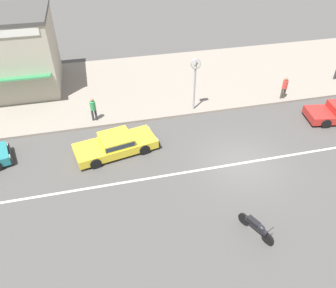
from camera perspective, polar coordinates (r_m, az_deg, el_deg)
The scene contains 9 objects.
ground_plane at distance 18.02m, azimuth 12.77°, elevation -3.26°, with size 160.00×160.00×0.00m, color #4C4947.
lane_centre_stripe at distance 18.01m, azimuth 12.77°, elevation -3.26°, with size 50.40×0.14×0.01m, color silver.
kerb_strip at distance 25.89m, azimuth 3.62°, elevation 11.29°, with size 68.00×10.00×0.15m, color gray.
sedan_yellow_4 at distance 18.23m, azimuth -9.03°, elevation 0.02°, with size 4.81×2.63×1.06m.
motorcycle_0 at distance 14.59m, azimuth 15.12°, elevation -13.74°, with size 0.94×1.73×0.80m.
street_clock at distance 20.62m, azimuth 4.77°, elevation 12.23°, with size 0.63×0.22×3.48m.
pedestrian_mid_kerb at distance 23.95m, azimuth 19.66°, elevation 9.43°, with size 0.34×0.34×1.56m.
pedestrian_far_end at distance 20.70m, azimuth -12.91°, elevation 6.16°, with size 0.34×0.34×1.53m.
shopfront_far_kios at distance 25.75m, azimuth -24.72°, elevation 14.49°, with size 5.04×6.35×5.30m.
Camera 1 is at (-6.96, -11.98, 11.51)m, focal length 35.00 mm.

